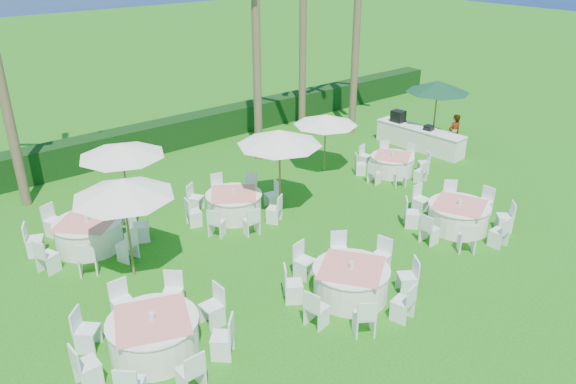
% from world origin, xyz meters
% --- Properties ---
extents(ground, '(120.00, 120.00, 0.00)m').
position_xyz_m(ground, '(0.00, 0.00, 0.00)').
color(ground, '#1D6311').
rests_on(ground, ground).
extents(hedge, '(34.00, 1.00, 1.20)m').
position_xyz_m(hedge, '(0.00, 12.00, 0.60)').
color(hedge, black).
rests_on(hedge, ground).
extents(banquet_table_a, '(3.46, 3.46, 1.04)m').
position_xyz_m(banquet_table_a, '(-5.43, 0.64, 0.46)').
color(banquet_table_a, white).
rests_on(banquet_table_a, ground).
extents(banquet_table_b, '(3.37, 3.37, 1.01)m').
position_xyz_m(banquet_table_b, '(-0.65, -0.57, 0.45)').
color(banquet_table_b, white).
rests_on(banquet_table_b, ground).
extents(banquet_table_c, '(3.25, 3.25, 0.98)m').
position_xyz_m(banquet_table_c, '(4.48, -0.08, 0.43)').
color(banquet_table_c, white).
rests_on(banquet_table_c, ground).
extents(banquet_table_d, '(3.31, 3.31, 1.02)m').
position_xyz_m(banquet_table_d, '(-4.81, 5.97, 0.45)').
color(banquet_table_d, white).
rests_on(banquet_table_d, ground).
extents(banquet_table_e, '(3.17, 3.17, 0.96)m').
position_xyz_m(banquet_table_e, '(-0.42, 4.97, 0.42)').
color(banquet_table_e, white).
rests_on(banquet_table_e, ground).
extents(banquet_table_f, '(2.84, 2.84, 0.87)m').
position_xyz_m(banquet_table_f, '(6.24, 4.15, 0.38)').
color(banquet_table_f, white).
rests_on(banquet_table_f, ground).
extents(umbrella_a, '(2.62, 2.62, 2.80)m').
position_xyz_m(umbrella_a, '(-4.46, 3.81, 2.55)').
color(umbrella_a, brown).
rests_on(umbrella_a, ground).
extents(umbrella_b, '(2.71, 2.71, 2.81)m').
position_xyz_m(umbrella_b, '(0.95, 4.33, 2.56)').
color(umbrella_b, brown).
rests_on(umbrella_b, ground).
extents(umbrella_c, '(2.73, 2.73, 2.39)m').
position_xyz_m(umbrella_c, '(-2.97, 7.37, 2.19)').
color(umbrella_c, brown).
rests_on(umbrella_c, ground).
extents(umbrella_d, '(2.41, 2.41, 2.25)m').
position_xyz_m(umbrella_d, '(4.41, 5.94, 2.05)').
color(umbrella_d, brown).
rests_on(umbrella_d, ground).
extents(umbrella_green, '(2.68, 2.68, 2.76)m').
position_xyz_m(umbrella_green, '(10.15, 5.28, 2.52)').
color(umbrella_green, brown).
rests_on(umbrella_green, ground).
extents(buffet_table, '(1.14, 4.03, 1.41)m').
position_xyz_m(buffet_table, '(9.19, 5.27, 0.49)').
color(buffet_table, white).
rests_on(buffet_table, ground).
extents(staff_person, '(0.66, 0.50, 1.65)m').
position_xyz_m(staff_person, '(9.90, 4.06, 0.83)').
color(staff_person, gray).
rests_on(staff_person, ground).
extents(palm_c, '(4.41, 4.05, 10.45)m').
position_xyz_m(palm_c, '(3.24, 8.60, 5.70)').
color(palm_c, brown).
rests_on(palm_c, ground).
extents(palm_d, '(4.27, 4.36, 8.00)m').
position_xyz_m(palm_d, '(7.19, 10.56, 4.44)').
color(palm_d, brown).
rests_on(palm_d, ground).
extents(palm_e, '(4.38, 4.24, 9.44)m').
position_xyz_m(palm_e, '(8.49, 8.56, 5.19)').
color(palm_e, brown).
rests_on(palm_e, ground).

